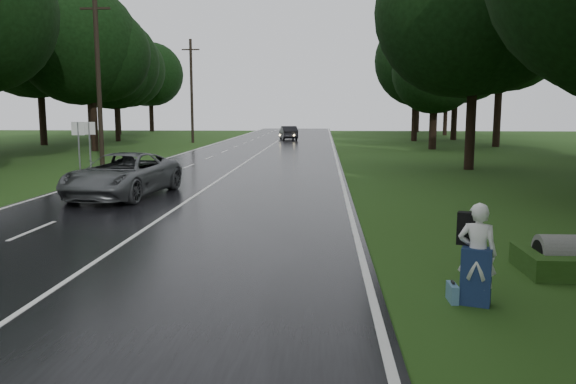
% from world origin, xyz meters
% --- Properties ---
extents(ground, '(160.00, 160.00, 0.00)m').
position_xyz_m(ground, '(0.00, 0.00, 0.00)').
color(ground, '#214213').
rests_on(ground, ground).
extents(road, '(12.00, 140.00, 0.04)m').
position_xyz_m(road, '(0.00, 20.00, 0.02)').
color(road, black).
rests_on(road, ground).
extents(lane_center, '(0.12, 140.00, 0.01)m').
position_xyz_m(lane_center, '(0.00, 20.00, 0.04)').
color(lane_center, silver).
rests_on(lane_center, road).
extents(grey_car, '(3.42, 6.22, 1.65)m').
position_xyz_m(grey_car, '(-2.69, 8.24, 0.86)').
color(grey_car, '#4A4D4F').
rests_on(grey_car, road).
extents(far_car, '(2.48, 4.87, 1.53)m').
position_xyz_m(far_car, '(0.99, 50.35, 0.81)').
color(far_car, black).
rests_on(far_car, road).
extents(hitchhiker, '(0.75, 0.72, 1.77)m').
position_xyz_m(hitchhiker, '(7.53, -3.12, 0.82)').
color(hitchhiker, silver).
rests_on(hitchhiker, ground).
extents(suitcase, '(0.14, 0.45, 0.32)m').
position_xyz_m(suitcase, '(7.18, -3.02, 0.16)').
color(suitcase, teal).
rests_on(suitcase, ground).
extents(culvert, '(1.58, 0.79, 0.79)m').
position_xyz_m(culvert, '(10.11, -1.08, 0.00)').
color(culvert, slate).
rests_on(culvert, ground).
extents(utility_pole_mid, '(1.80, 0.28, 10.23)m').
position_xyz_m(utility_pole_mid, '(-8.50, 20.71, 0.00)').
color(utility_pole_mid, black).
rests_on(utility_pole_mid, ground).
extents(utility_pole_far, '(1.80, 0.28, 10.39)m').
position_xyz_m(utility_pole_far, '(-8.50, 44.60, 0.00)').
color(utility_pole_far, black).
rests_on(utility_pole_far, ground).
extents(road_sign_a, '(0.66, 0.10, 2.74)m').
position_xyz_m(road_sign_a, '(-7.20, 14.62, 0.00)').
color(road_sign_a, white).
rests_on(road_sign_a, ground).
extents(road_sign_b, '(0.65, 0.10, 2.70)m').
position_xyz_m(road_sign_b, '(-7.20, 15.93, 0.00)').
color(road_sign_b, white).
rests_on(road_sign_b, ground).
extents(tree_left_e, '(9.43, 9.43, 14.73)m').
position_xyz_m(tree_left_e, '(-13.75, 32.36, 0.00)').
color(tree_left_e, black).
rests_on(tree_left_e, ground).
extents(tree_left_f, '(8.91, 8.91, 13.92)m').
position_xyz_m(tree_left_f, '(-17.20, 46.93, 0.00)').
color(tree_left_f, black).
rests_on(tree_left_f, ground).
extents(tree_right_d, '(9.70, 9.70, 15.16)m').
position_xyz_m(tree_right_d, '(13.10, 19.48, 0.00)').
color(tree_right_d, black).
rests_on(tree_right_d, ground).
extents(tree_right_e, '(7.42, 7.42, 11.60)m').
position_xyz_m(tree_right_e, '(14.22, 36.19, 0.00)').
color(tree_right_e, black).
rests_on(tree_right_e, ground).
extents(tree_right_f, '(9.31, 9.31, 14.55)m').
position_xyz_m(tree_right_f, '(14.73, 49.35, 0.00)').
color(tree_right_f, black).
rests_on(tree_right_f, ground).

